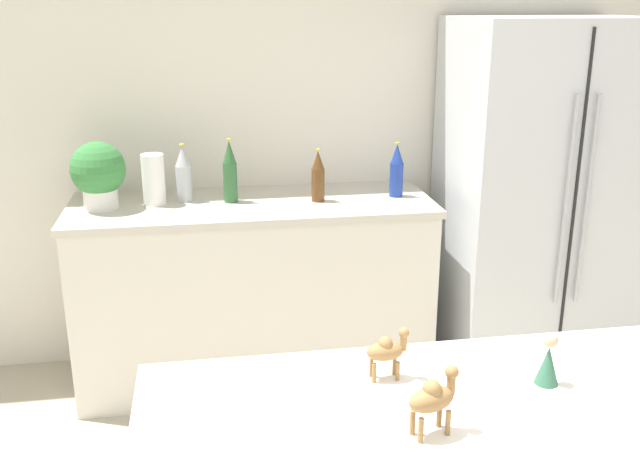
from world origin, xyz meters
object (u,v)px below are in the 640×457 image
at_px(camel_figurine, 387,350).
at_px(wise_man_figurine_crimson, 548,362).
at_px(camel_figurine_second, 434,397).
at_px(back_bottle_0, 184,174).
at_px(back_bottle_1, 230,172).
at_px(back_bottle_2, 318,177).
at_px(potted_plant, 98,173).
at_px(back_bottle_3, 397,171).
at_px(refrigerator, 538,200).
at_px(paper_towel_roll, 154,180).

xyz_separation_m(camel_figurine, wise_man_figurine_crimson, (0.37, -0.09, -0.02)).
bearing_deg(camel_figurine_second, back_bottle_0, 104.15).
relative_size(back_bottle_1, camel_figurine_second, 2.05).
relative_size(back_bottle_0, back_bottle_2, 1.09).
xyz_separation_m(back_bottle_0, back_bottle_2, (0.63, -0.11, -0.01)).
xyz_separation_m(potted_plant, back_bottle_2, (1.01, -0.04, -0.05)).
height_order(potted_plant, camel_figurine, potted_plant).
height_order(back_bottle_2, back_bottle_3, back_bottle_3).
bearing_deg(refrigerator, back_bottle_3, 175.40).
distance_m(refrigerator, camel_figurine, 2.17).
distance_m(back_bottle_1, back_bottle_3, 0.81).
height_order(back_bottle_0, back_bottle_2, back_bottle_0).
height_order(refrigerator, camel_figurine_second, refrigerator).
height_order(back_bottle_1, wise_man_figurine_crimson, back_bottle_1).
bearing_deg(back_bottle_3, back_bottle_0, 175.45).
relative_size(back_bottle_0, wise_man_figurine_crimson, 2.14).
height_order(potted_plant, back_bottle_3, potted_plant).
relative_size(paper_towel_roll, back_bottle_1, 0.79).
relative_size(back_bottle_3, camel_figurine_second, 1.80).
xyz_separation_m(back_bottle_1, back_bottle_3, (0.81, -0.03, -0.02)).
bearing_deg(back_bottle_2, potted_plant, 177.87).
xyz_separation_m(camel_figurine, camel_figurine_second, (0.04, -0.24, 0.01)).
distance_m(paper_towel_roll, back_bottle_1, 0.36).
bearing_deg(refrigerator, back_bottle_2, 178.27).
distance_m(paper_towel_roll, wise_man_figurine_crimson, 2.20).
bearing_deg(potted_plant, back_bottle_0, 10.21).
height_order(back_bottle_3, camel_figurine_second, back_bottle_3).
bearing_deg(back_bottle_3, potted_plant, 179.47).
xyz_separation_m(back_bottle_3, camel_figurine_second, (-0.48, -2.06, 0.02)).
relative_size(refrigerator, camel_figurine, 13.76).
height_order(back_bottle_0, camel_figurine_second, back_bottle_0).
distance_m(refrigerator, back_bottle_1, 1.54).
height_order(back_bottle_3, camel_figurine, back_bottle_3).
height_order(camel_figurine, camel_figurine_second, camel_figurine_second).
height_order(back_bottle_1, back_bottle_2, back_bottle_1).
distance_m(potted_plant, back_bottle_0, 0.39).
bearing_deg(wise_man_figurine_crimson, camel_figurine, 166.93).
xyz_separation_m(paper_towel_roll, back_bottle_3, (1.16, -0.04, 0.01)).
xyz_separation_m(paper_towel_roll, wise_man_figurine_crimson, (1.01, -1.95, -0.00)).
bearing_deg(back_bottle_0, paper_towel_roll, -164.95).
xyz_separation_m(potted_plant, camel_figurine_second, (0.92, -2.07, -0.02)).
xyz_separation_m(paper_towel_roll, camel_figurine_second, (0.68, -2.11, 0.03)).
bearing_deg(wise_man_figurine_crimson, camel_figurine_second, -155.12).
bearing_deg(potted_plant, paper_towel_roll, 7.36).
bearing_deg(potted_plant, refrigerator, -1.92).
xyz_separation_m(back_bottle_3, wise_man_figurine_crimson, (-0.16, -1.91, -0.01)).
distance_m(back_bottle_0, wise_man_figurine_crimson, 2.17).
height_order(camel_figurine, wise_man_figurine_crimson, wise_man_figurine_crimson).
height_order(back_bottle_1, back_bottle_3, back_bottle_1).
bearing_deg(back_bottle_3, wise_man_figurine_crimson, -94.66).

